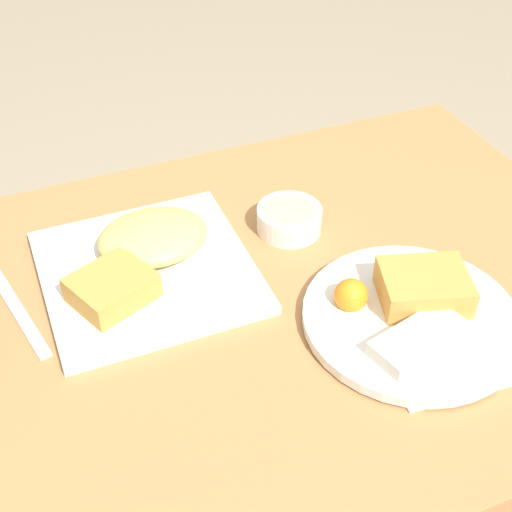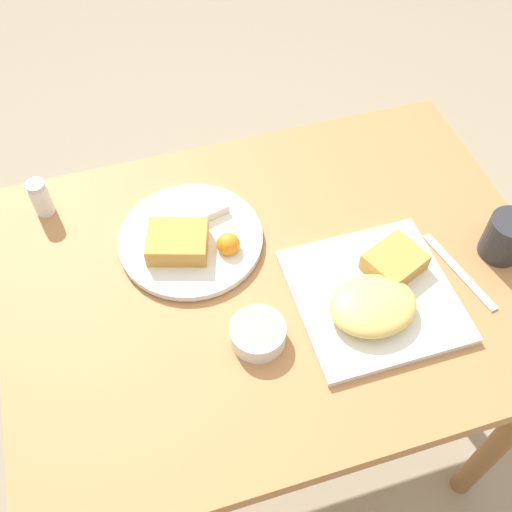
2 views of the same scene
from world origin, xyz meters
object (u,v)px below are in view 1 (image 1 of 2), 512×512
Objects in this scene: plate_square_near at (145,260)px; sauce_ramekin at (289,219)px; butter_knife at (18,311)px; plate_oval_far at (411,311)px.

sauce_ramekin is (-0.22, -0.01, -0.00)m from plate_square_near.
plate_square_near reaches higher than butter_knife.
butter_knife is (0.18, 0.01, -0.02)m from plate_square_near.
butter_knife is (0.46, -0.21, -0.02)m from plate_oval_far.
sauce_ramekin is 0.40m from butter_knife.
sauce_ramekin is at bearing -74.95° from plate_oval_far.
plate_square_near is 1.45× the size of butter_knife.
butter_knife is at bearing 3.94° from sauce_ramekin.
butter_knife is (0.40, 0.03, -0.02)m from sauce_ramekin.
plate_square_near is 0.36m from plate_oval_far.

